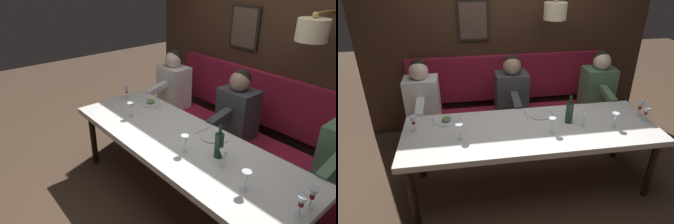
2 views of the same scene
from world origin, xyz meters
TOP-DOWN VIEW (x-y plane):
  - ground_plane at (0.00, 0.00)m, footprint 12.00×12.00m
  - dining_table at (0.00, 0.00)m, footprint 0.90×2.57m
  - banquette_bench at (0.89, 0.00)m, footprint 0.52×2.77m
  - back_wall_panel at (1.46, -0.00)m, footprint 0.59×3.97m
  - diner_near at (0.88, 0.05)m, footprint 0.60×0.40m
  - diner_middle at (0.88, 1.15)m, footprint 0.60×0.40m
  - place_setting_0 at (0.25, -0.15)m, footprint 0.24×0.31m
  - place_setting_1 at (0.27, 0.85)m, footprint 0.24×0.31m
  - wine_glass_0 at (0.08, -1.21)m, footprint 0.07×0.07m
  - wine_glass_1 at (0.14, 1.16)m, footprint 0.07×0.07m
  - wine_glass_2 at (-0.09, 0.72)m, footprint 0.07×0.07m
  - wine_glass_3 at (-0.11, -0.17)m, footprint 0.07×0.07m
  - wine_glass_4 at (-0.03, -0.54)m, footprint 0.07×0.07m
  - wine_glass_5 at (-0.05, -1.20)m, footprint 0.07×0.07m
  - wine_glass_6 at (-0.12, -0.82)m, footprint 0.07×0.07m
  - wine_bottle at (0.06, -0.41)m, footprint 0.08×0.08m

SIDE VIEW (x-z plane):
  - ground_plane at x=0.00m, z-range 0.00..0.00m
  - banquette_bench at x=0.89m, z-range 0.00..0.45m
  - dining_table at x=0.00m, z-range 0.31..1.05m
  - place_setting_0 at x=0.25m, z-range 0.74..0.75m
  - place_setting_1 at x=0.27m, z-range 0.73..0.78m
  - diner_near at x=0.88m, z-range 0.42..1.21m
  - diner_middle at x=0.88m, z-range 0.42..1.21m
  - wine_glass_0 at x=0.08m, z-range 0.77..0.94m
  - wine_glass_5 at x=-0.05m, z-range 0.77..0.94m
  - wine_glass_1 at x=0.14m, z-range 0.77..0.94m
  - wine_bottle at x=0.06m, z-range 0.71..1.01m
  - wine_glass_2 at x=-0.09m, z-range 0.77..0.94m
  - wine_glass_3 at x=-0.11m, z-range 0.77..0.94m
  - wine_glass_4 at x=-0.03m, z-range 0.77..0.94m
  - wine_glass_6 at x=-0.12m, z-range 0.77..0.94m
  - back_wall_panel at x=1.46m, z-range -0.09..2.81m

